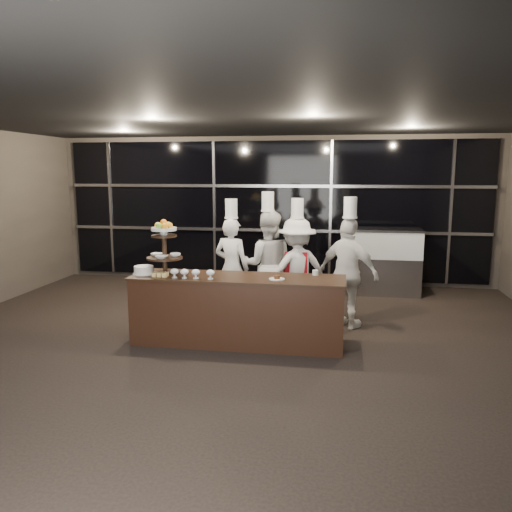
% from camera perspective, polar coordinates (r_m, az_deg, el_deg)
% --- Properties ---
extents(room, '(10.00, 10.00, 10.00)m').
position_cam_1_polar(room, '(5.45, -5.15, 1.23)').
color(room, black).
rests_on(room, ground).
extents(window_wall, '(8.60, 0.10, 2.80)m').
position_cam_1_polar(window_wall, '(10.27, 1.79, 5.24)').
color(window_wall, black).
rests_on(window_wall, ground).
extents(buffet_counter, '(2.84, 0.74, 0.92)m').
position_cam_1_polar(buffet_counter, '(6.72, -2.11, -6.14)').
color(buffet_counter, black).
rests_on(buffet_counter, ground).
extents(display_stand, '(0.48, 0.48, 0.74)m').
position_cam_1_polar(display_stand, '(6.80, -10.44, 1.43)').
color(display_stand, black).
rests_on(display_stand, buffet_counter).
extents(compotes, '(0.59, 0.11, 0.12)m').
position_cam_1_polar(compotes, '(6.52, -7.42, -1.85)').
color(compotes, silver).
rests_on(compotes, buffet_counter).
extents(layer_cake, '(0.30, 0.30, 0.11)m').
position_cam_1_polar(layer_cake, '(6.92, -12.70, -1.58)').
color(layer_cake, white).
rests_on(layer_cake, buffet_counter).
extents(pastry_squares, '(0.20, 0.13, 0.05)m').
position_cam_1_polar(pastry_squares, '(6.72, -10.88, -2.08)').
color(pastry_squares, '#EECD74').
rests_on(pastry_squares, buffet_counter).
extents(small_plate, '(0.20, 0.20, 0.05)m').
position_cam_1_polar(small_plate, '(6.42, 2.40, -2.56)').
color(small_plate, white).
rests_on(small_plate, buffet_counter).
extents(chef_cup, '(0.08, 0.08, 0.07)m').
position_cam_1_polar(chef_cup, '(6.72, 6.80, -1.90)').
color(chef_cup, white).
rests_on(chef_cup, buffet_counter).
extents(display_case, '(1.49, 0.65, 1.24)m').
position_cam_1_polar(display_case, '(9.68, 13.96, -0.19)').
color(display_case, '#A5A5AA').
rests_on(display_case, ground).
extents(chef_a, '(0.65, 0.52, 1.88)m').
position_cam_1_polar(chef_a, '(7.87, -2.79, -1.14)').
color(chef_a, white).
rests_on(chef_a, ground).
extents(chef_b, '(0.87, 0.71, 1.99)m').
position_cam_1_polar(chef_b, '(7.84, 1.34, -0.90)').
color(chef_b, silver).
rests_on(chef_b, ground).
extents(chef_c, '(1.19, 1.03, 1.90)m').
position_cam_1_polar(chef_c, '(7.66, 4.65, -1.55)').
color(chef_c, silver).
rests_on(chef_c, ground).
extents(chef_d, '(1.03, 0.84, 1.94)m').
position_cam_1_polar(chef_d, '(7.42, 10.50, -1.84)').
color(chef_d, white).
rests_on(chef_d, ground).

